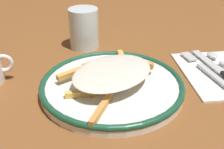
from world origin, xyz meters
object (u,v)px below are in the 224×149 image
object	(u,v)px
fork	(204,68)
spoon	(221,62)
knife	(224,73)
plate	(112,85)
water_glass	(84,28)
fries_heap	(110,73)
napkin	(218,72)

from	to	relation	value
fork	spoon	size ratio (longest dim) A/B	1.16
knife	spoon	world-z (taller)	spoon
plate	water_glass	world-z (taller)	water_glass
fork	fries_heap	bearing A→B (deg)	-169.41
spoon	water_glass	bearing A→B (deg)	152.10
fork	knife	xyz separation A→B (m)	(0.03, -0.03, 0.00)
plate	water_glass	distance (m)	0.23
fries_heap	knife	world-z (taller)	fries_heap
knife	napkin	bearing A→B (deg)	96.45
fork	spoon	xyz separation A→B (m)	(0.05, 0.02, 0.00)
napkin	spoon	bearing A→B (deg)	57.68
fork	water_glass	xyz separation A→B (m)	(-0.25, 0.18, 0.04)
napkin	water_glass	world-z (taller)	water_glass
fries_heap	napkin	size ratio (longest dim) A/B	1.25
fork	napkin	bearing A→B (deg)	-22.04
plate	fries_heap	bearing A→B (deg)	160.03
water_glass	spoon	bearing A→B (deg)	-27.90
plate	spoon	xyz separation A→B (m)	(0.27, 0.06, 0.00)
fork	water_glass	world-z (taller)	water_glass
napkin	water_glass	bearing A→B (deg)	145.37
fries_heap	knife	bearing A→B (deg)	2.33
fries_heap	napkin	world-z (taller)	fries_heap
napkin	water_glass	xyz separation A→B (m)	(-0.28, 0.20, 0.05)
knife	water_glass	size ratio (longest dim) A/B	2.01
water_glass	fork	bearing A→B (deg)	-35.91
spoon	water_glass	distance (m)	0.35
napkin	spoon	world-z (taller)	spoon
plate	knife	xyz separation A→B (m)	(0.25, 0.01, -0.00)
napkin	fork	size ratio (longest dim) A/B	1.20
spoon	knife	bearing A→B (deg)	-110.25
fries_heap	spoon	world-z (taller)	fries_heap
fries_heap	knife	size ratio (longest dim) A/B	1.26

